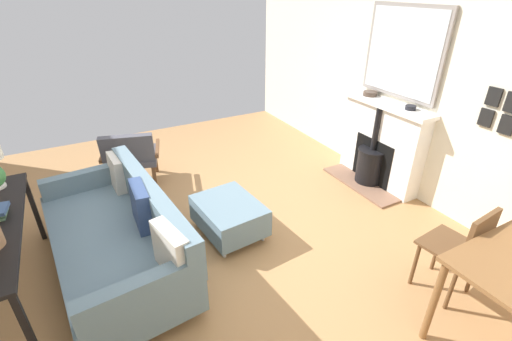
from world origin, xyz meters
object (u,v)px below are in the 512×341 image
Objects in this scene: mantel_bowl_near at (370,93)px; sofa at (120,236)px; ottoman at (229,215)px; fireplace at (379,148)px; dining_chair_near_fireplace at (463,246)px; mantel_bowl_far at (411,107)px; armchair_accent at (131,155)px.

mantel_bowl_near is 0.08× the size of sofa.
sofa is 1.04m from ottoman.
sofa is (3.16, 0.09, -0.14)m from fireplace.
dining_chair_near_fireplace is (-2.32, 1.62, 0.18)m from sofa.
mantel_bowl_far is 2.32m from ottoman.
dining_chair_near_fireplace is at bearing 145.03° from sofa.
fireplace is 0.69m from mantel_bowl_far.
dining_chair_near_fireplace is (0.85, 1.71, 0.04)m from fireplace.
mantel_bowl_far is 0.14× the size of dining_chair_near_fireplace.
fireplace is 0.61× the size of sofa.
mantel_bowl_near reaches higher than sofa.
armchair_accent is at bearing -30.62° from mantel_bowl_far.
ottoman is (2.12, 0.12, -0.24)m from fireplace.
mantel_bowl_near is 0.22× the size of ottoman.
dining_chair_near_fireplace is at bearing 58.05° from mantel_bowl_far.
fireplace is 1.61× the size of ottoman.
fireplace reaches higher than ottoman.
mantel_bowl_near reaches higher than dining_chair_near_fireplace.
mantel_bowl_far is 0.16× the size of ottoman.
mantel_bowl_near reaches higher than fireplace.
mantel_bowl_near is 0.62m from mantel_bowl_far.
sofa is 1.49m from armchair_accent.
sofa is 2.83m from dining_chair_near_fireplace.
armchair_accent is at bearing -104.74° from sofa.
mantel_bowl_near reaches higher than ottoman.
dining_chair_near_fireplace is (0.87, 2.02, -0.58)m from mantel_bowl_near.
mantel_bowl_near is 2.35m from ottoman.
fireplace reaches higher than armchair_accent.
mantel_bowl_far reaches higher than armchair_accent.
mantel_bowl_near is 3.07m from armchair_accent.
sofa is at bearing -34.97° from dining_chair_near_fireplace.
fireplace is 2.14m from ottoman.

